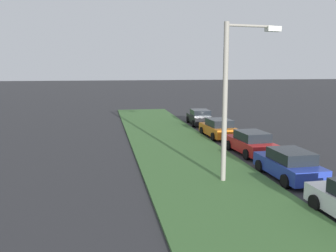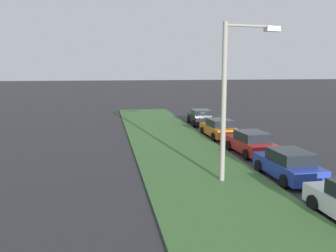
{
  "view_description": "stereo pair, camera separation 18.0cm",
  "coord_description": "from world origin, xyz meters",
  "px_view_note": "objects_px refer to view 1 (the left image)",
  "views": [
    {
      "loc": [
        -6.84,
        12.36,
        5.48
      ],
      "look_at": [
        17.27,
        8.05,
        1.56
      ],
      "focal_mm": 39.41,
      "sensor_mm": 36.0,
      "label": 1
    },
    {
      "loc": [
        -6.87,
        12.18,
        5.48
      ],
      "look_at": [
        17.27,
        8.05,
        1.56
      ],
      "focal_mm": 39.41,
      "sensor_mm": 36.0,
      "label": 2
    }
  ],
  "objects_px": {
    "parked_car_blue": "(289,165)",
    "parked_car_red": "(251,143)",
    "parked_car_black": "(200,117)",
    "parked_car_orange": "(219,128)",
    "streetlight": "(232,91)"
  },
  "relations": [
    {
      "from": "parked_car_blue",
      "to": "parked_car_red",
      "type": "relative_size",
      "value": 0.99
    },
    {
      "from": "parked_car_black",
      "to": "parked_car_orange",
      "type": "bearing_deg",
      "value": -179.6
    },
    {
      "from": "parked_car_blue",
      "to": "streetlight",
      "type": "relative_size",
      "value": 0.58
    },
    {
      "from": "parked_car_orange",
      "to": "streetlight",
      "type": "distance_m",
      "value": 12.03
    },
    {
      "from": "parked_car_red",
      "to": "parked_car_black",
      "type": "distance_m",
      "value": 12.27
    },
    {
      "from": "parked_car_orange",
      "to": "parked_car_red",
      "type": "bearing_deg",
      "value": 179.76
    },
    {
      "from": "parked_car_orange",
      "to": "parked_car_black",
      "type": "xyz_separation_m",
      "value": [
        6.51,
        -0.23,
        0.0
      ]
    },
    {
      "from": "parked_car_black",
      "to": "streetlight",
      "type": "bearing_deg",
      "value": 172.05
    },
    {
      "from": "parked_car_red",
      "to": "streetlight",
      "type": "relative_size",
      "value": 0.59
    },
    {
      "from": "parked_car_black",
      "to": "parked_car_red",
      "type": "bearing_deg",
      "value": -177.32
    },
    {
      "from": "parked_car_black",
      "to": "streetlight",
      "type": "distance_m",
      "value": 18.23
    },
    {
      "from": "parked_car_blue",
      "to": "streetlight",
      "type": "height_order",
      "value": "streetlight"
    },
    {
      "from": "parked_car_blue",
      "to": "parked_car_orange",
      "type": "relative_size",
      "value": 0.99
    },
    {
      "from": "parked_car_red",
      "to": "parked_car_blue",
      "type": "bearing_deg",
      "value": 174.33
    },
    {
      "from": "parked_car_red",
      "to": "streetlight",
      "type": "height_order",
      "value": "streetlight"
    }
  ]
}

